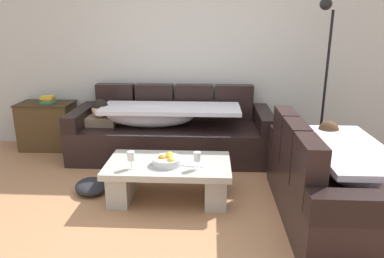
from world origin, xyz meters
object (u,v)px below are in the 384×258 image
side_cabinet (48,126)px  fruit_bowl (167,160)px  wine_glass_near_left (131,157)px  crumpled_garment (91,186)px  book_stack_on_cabinet (48,100)px  open_magazine (191,162)px  floor_lamp (323,71)px  coffee_table (169,176)px  wine_glass_near_right (197,157)px  couch_along_wall (169,132)px  couch_near_window (334,184)px

side_cabinet → fruit_bowl: bearing=-38.6°
wine_glass_near_left → crumpled_garment: (-0.49, 0.26, -0.44)m
side_cabinet → book_stack_on_cabinet: size_ratio=3.86×
fruit_bowl → side_cabinet: bearing=141.4°
open_magazine → book_stack_on_cabinet: bearing=157.7°
book_stack_on_cabinet → floor_lamp: bearing=-2.6°
coffee_table → floor_lamp: bearing=34.9°
coffee_table → wine_glass_near_right: 0.41m
open_magazine → side_cabinet: bearing=158.2°
couch_along_wall → wine_glass_near_left: (-0.19, -1.34, 0.17)m
coffee_table → side_cabinet: side_cabinet is taller
side_cabinet → book_stack_on_cabinet: 0.37m
coffee_table → couch_along_wall: bearing=96.4°
couch_along_wall → fruit_bowl: bearing=-84.0°
couch_near_window → wine_glass_near_right: bearing=82.7°
wine_glass_near_right → open_magazine: 0.20m
couch_along_wall → fruit_bowl: (0.13, -1.23, 0.09)m
book_stack_on_cabinet → floor_lamp: 3.56m
open_magazine → side_cabinet: size_ratio=0.39×
couch_along_wall → floor_lamp: bearing=1.8°
couch_along_wall → book_stack_on_cabinet: (-1.64, 0.22, 0.36)m
wine_glass_near_left → floor_lamp: 2.59m
wine_glass_near_left → floor_lamp: bearing=33.8°
wine_glass_near_right → wine_glass_near_left: bearing=-178.4°
couch_near_window → coffee_table: couch_near_window is taller
couch_along_wall → open_magazine: couch_along_wall is taller
wine_glass_near_right → couch_near_window: bearing=-7.3°
open_magazine → wine_glass_near_left: bearing=-150.0°
wine_glass_near_left → book_stack_on_cabinet: bearing=132.9°
open_magazine → wine_glass_near_right: bearing=-54.9°
crumpled_garment → coffee_table: bearing=-6.7°
coffee_table → open_magazine: bearing=1.2°
couch_along_wall → floor_lamp: floor_lamp is taller
couch_along_wall → book_stack_on_cabinet: size_ratio=13.39×
couch_near_window → coffee_table: bearing=78.4°
book_stack_on_cabinet → floor_lamp: floor_lamp is taller
couch_near_window → open_magazine: size_ratio=6.15×
book_stack_on_cabinet → coffee_table: bearing=-38.1°
crumpled_garment → book_stack_on_cabinet: bearing=126.4°
couch_along_wall → wine_glass_near_right: bearing=-72.5°
side_cabinet → open_magazine: bearing=-34.3°
couch_near_window → wine_glass_near_right: (-1.20, 0.15, 0.16)m
couch_along_wall → open_magazine: bearing=-73.2°
couch_near_window → floor_lamp: bearing=-10.2°
coffee_table → side_cabinet: 2.29m
coffee_table → fruit_bowl: fruit_bowl is taller
fruit_bowl → crumpled_garment: bearing=169.5°
fruit_bowl → book_stack_on_cabinet: (-1.77, 1.45, 0.26)m
floor_lamp → wine_glass_near_left: bearing=-146.2°
side_cabinet → book_stack_on_cabinet: (0.05, -0.00, 0.36)m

